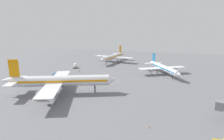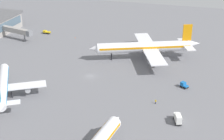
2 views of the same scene
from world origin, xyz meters
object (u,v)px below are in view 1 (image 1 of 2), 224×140
at_px(airplane_at_gate, 113,57).
at_px(airplane_taxiing, 59,81).
at_px(airplane_distant, 163,68).
at_px(safety_cone_near_gate, 149,127).
at_px(catering_truck, 75,66).
at_px(baggage_tug, 55,75).
at_px(ground_crew_worker, 79,71).

distance_m(airplane_at_gate, airplane_taxiing, 86.89).
distance_m(airplane_taxiing, airplane_distant, 70.84).
bearing_deg(safety_cone_near_gate, catering_truck, 43.68).
height_order(airplane_at_gate, baggage_tug, airplane_at_gate).
relative_size(baggage_tug, catering_truck, 0.63).
bearing_deg(catering_truck, airplane_at_gate, 130.15).
relative_size(airplane_taxiing, catering_truck, 8.94).
bearing_deg(safety_cone_near_gate, ground_crew_worker, 43.89).
height_order(baggage_tug, safety_cone_near_gate, baggage_tug).
bearing_deg(airplane_taxiing, safety_cone_near_gate, -45.25).
bearing_deg(airplane_at_gate, safety_cone_near_gate, 31.13).
bearing_deg(ground_crew_worker, airplane_taxiing, -159.00).
relative_size(airplane_at_gate, ground_crew_worker, 27.78).
bearing_deg(ground_crew_worker, safety_cone_near_gate, -132.17).
bearing_deg(baggage_tug, airplane_at_gate, 105.95).
xyz_separation_m(ground_crew_worker, safety_cone_near_gate, (-61.05, -58.73, -0.55)).
height_order(airplane_at_gate, safety_cone_near_gate, airplane_at_gate).
height_order(airplane_distant, ground_crew_worker, airplane_distant).
xyz_separation_m(baggage_tug, safety_cone_near_gate, (-44.40, -67.41, -0.86)).
xyz_separation_m(airplane_at_gate, ground_crew_worker, (-44.11, 11.22, -4.28)).
relative_size(airplane_at_gate, airplane_distant, 1.25).
bearing_deg(catering_truck, ground_crew_worker, 24.23).
xyz_separation_m(baggage_tug, ground_crew_worker, (16.65, -8.68, -0.31)).
bearing_deg(baggage_tug, airplane_taxiing, -16.05).
bearing_deg(airplane_distant, baggage_tug, -98.42).
relative_size(baggage_tug, ground_crew_worker, 2.25).
xyz_separation_m(airplane_distant, baggage_tug, (-28.58, 66.82, -3.43)).
bearing_deg(airplane_distant, airplane_taxiing, -71.04).
bearing_deg(ground_crew_worker, catering_truck, 46.35).
distance_m(airplane_taxiing, catering_truck, 58.00).
height_order(airplane_taxiing, ground_crew_worker, airplane_taxiing).
height_order(ground_crew_worker, safety_cone_near_gate, ground_crew_worker).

